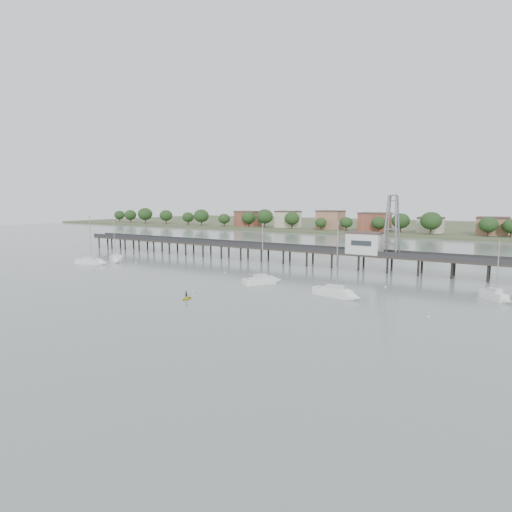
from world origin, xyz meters
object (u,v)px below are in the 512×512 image
at_px(white_tender, 118,256).
at_px(sailboat_b, 116,260).
at_px(lattice_tower, 392,226).
at_px(yellow_dinghy, 186,299).
at_px(sailboat_d, 341,294).
at_px(sailboat_a, 94,262).
at_px(sailboat_c, 266,280).
at_px(pier, 276,248).
at_px(sailboat_e, 498,297).

bearing_deg(white_tender, sailboat_b, -62.01).
height_order(lattice_tower, yellow_dinghy, lattice_tower).
distance_m(lattice_tower, sailboat_d, 33.64).
xyz_separation_m(sailboat_a, sailboat_c, (52.80, 1.46, 0.00)).
height_order(sailboat_a, sailboat_c, sailboat_a).
height_order(pier, sailboat_a, sailboat_a).
bearing_deg(lattice_tower, sailboat_e, -40.43).
height_order(sailboat_b, sailboat_c, sailboat_c).
height_order(sailboat_c, white_tender, sailboat_c).
bearing_deg(lattice_tower, sailboat_c, -122.14).
relative_size(sailboat_d, yellow_dinghy, 6.13).
bearing_deg(pier, sailboat_e, -20.00).
relative_size(sailboat_e, yellow_dinghy, 4.63).
height_order(pier, sailboat_d, sailboat_d).
height_order(pier, white_tender, pier).
relative_size(lattice_tower, yellow_dinghy, 6.69).
bearing_deg(sailboat_b, sailboat_d, 23.26).
bearing_deg(sailboat_c, sailboat_d, -70.77).
bearing_deg(white_tender, sailboat_c, -29.52).
height_order(pier, sailboat_b, sailboat_b).
xyz_separation_m(sailboat_c, yellow_dinghy, (-4.39, -19.40, -0.64)).
bearing_deg(sailboat_d, sailboat_e, 38.95).
distance_m(pier, sailboat_e, 58.60).
distance_m(sailboat_d, sailboat_a, 70.54).
bearing_deg(sailboat_d, pier, 146.53).
distance_m(sailboat_a, sailboat_c, 52.82).
bearing_deg(sailboat_e, sailboat_d, -106.03).
distance_m(sailboat_d, sailboat_c, 18.12).
bearing_deg(sailboat_e, lattice_tower, -173.48).
xyz_separation_m(sailboat_e, sailboat_d, (-23.46, -11.96, -0.02)).
bearing_deg(yellow_dinghy, sailboat_b, 145.66).
distance_m(sailboat_e, sailboat_b, 92.66).
height_order(pier, sailboat_e, sailboat_e).
distance_m(lattice_tower, sailboat_a, 77.15).
xyz_separation_m(pier, sailboat_a, (-38.98, -29.60, -3.16)).
distance_m(pier, sailboat_c, 31.50).
xyz_separation_m(pier, sailboat_c, (13.82, -28.14, -3.15)).
bearing_deg(sailboat_d, sailboat_c, 179.70).
bearing_deg(white_tender, lattice_tower, -6.21).
distance_m(sailboat_d, yellow_dinghy, 27.03).
relative_size(lattice_tower, sailboat_a, 1.11).
height_order(lattice_tower, sailboat_b, lattice_tower).
height_order(sailboat_b, sailboat_a, sailboat_a).
distance_m(pier, yellow_dinghy, 48.61).
relative_size(sailboat_e, sailboat_b, 0.89).
height_order(sailboat_d, sailboat_a, sailboat_d).
relative_size(lattice_tower, white_tender, 4.55).
relative_size(sailboat_c, white_tender, 3.83).
height_order(lattice_tower, sailboat_c, lattice_tower).
height_order(lattice_tower, sailboat_e, lattice_tower).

